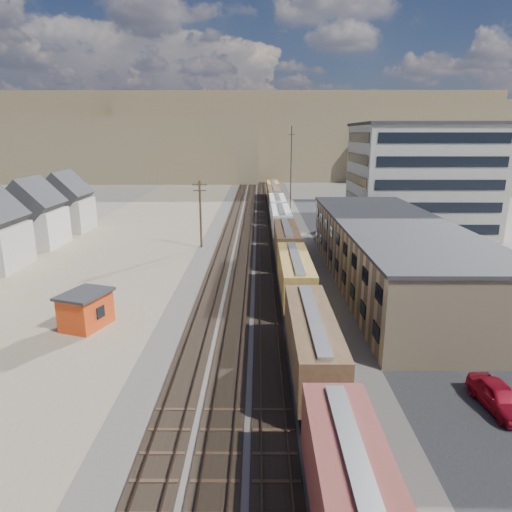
{
  "coord_description": "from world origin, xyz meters",
  "views": [
    {
      "loc": [
        0.12,
        -24.61,
        16.51
      ],
      "look_at": [
        -0.19,
        25.91,
        3.0
      ],
      "focal_mm": 32.0,
      "sensor_mm": 36.0,
      "label": 1
    }
  ],
  "objects_px": {
    "maintenance_shed": "(86,309)",
    "freight_train": "(283,229)",
    "utility_pole_north": "(200,213)",
    "parked_car_red": "(499,397)",
    "parked_car_blue": "(393,221)"
  },
  "relations": [
    {
      "from": "maintenance_shed",
      "to": "parked_car_red",
      "type": "xyz_separation_m",
      "value": [
        30.03,
        -12.34,
        -0.81
      ]
    },
    {
      "from": "utility_pole_north",
      "to": "parked_car_red",
      "type": "height_order",
      "value": "utility_pole_north"
    },
    {
      "from": "parked_car_red",
      "to": "parked_car_blue",
      "type": "xyz_separation_m",
      "value": [
        10.21,
        58.73,
        -0.01
      ]
    },
    {
      "from": "maintenance_shed",
      "to": "parked_car_blue",
      "type": "bearing_deg",
      "value": 49.06
    },
    {
      "from": "freight_train",
      "to": "maintenance_shed",
      "type": "relative_size",
      "value": 22.82
    },
    {
      "from": "freight_train",
      "to": "maintenance_shed",
      "type": "height_order",
      "value": "freight_train"
    },
    {
      "from": "maintenance_shed",
      "to": "utility_pole_north",
      "type": "bearing_deg",
      "value": 77.39
    },
    {
      "from": "freight_train",
      "to": "parked_car_red",
      "type": "relative_size",
      "value": 24.33
    },
    {
      "from": "maintenance_shed",
      "to": "parked_car_blue",
      "type": "xyz_separation_m",
      "value": [
        40.24,
        46.39,
        -0.82
      ]
    },
    {
      "from": "maintenance_shed",
      "to": "parked_car_red",
      "type": "bearing_deg",
      "value": -22.34
    },
    {
      "from": "parked_car_blue",
      "to": "utility_pole_north",
      "type": "bearing_deg",
      "value": -170.81
    },
    {
      "from": "maintenance_shed",
      "to": "freight_train",
      "type": "bearing_deg",
      "value": 57.34
    },
    {
      "from": "utility_pole_north",
      "to": "parked_car_red",
      "type": "bearing_deg",
      "value": -60.58
    },
    {
      "from": "utility_pole_north",
      "to": "parked_car_red",
      "type": "xyz_separation_m",
      "value": [
        23.47,
        -41.63,
        -4.46
      ]
    },
    {
      "from": "utility_pole_north",
      "to": "parked_car_blue",
      "type": "height_order",
      "value": "utility_pole_north"
    }
  ]
}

